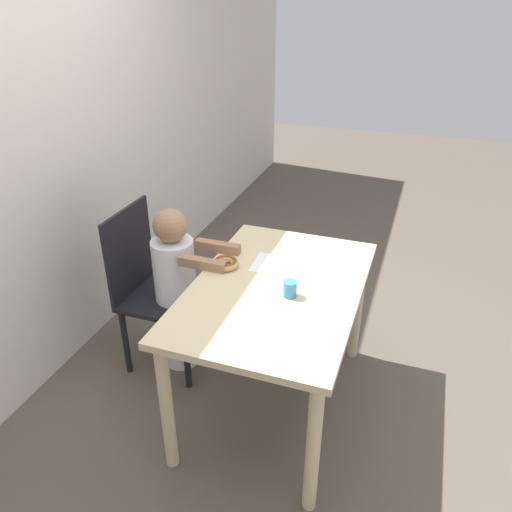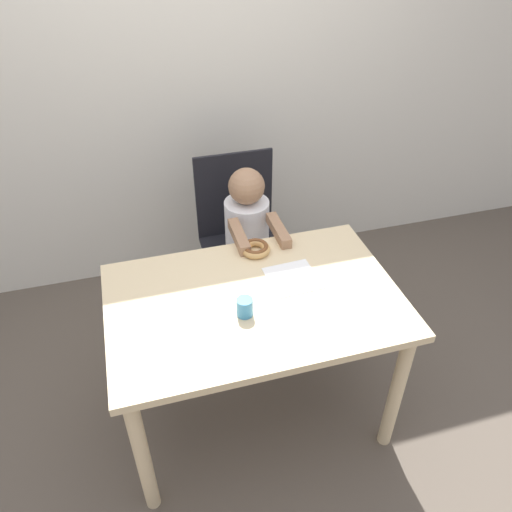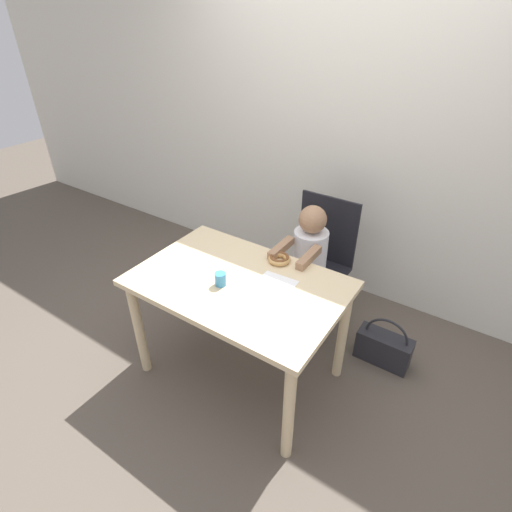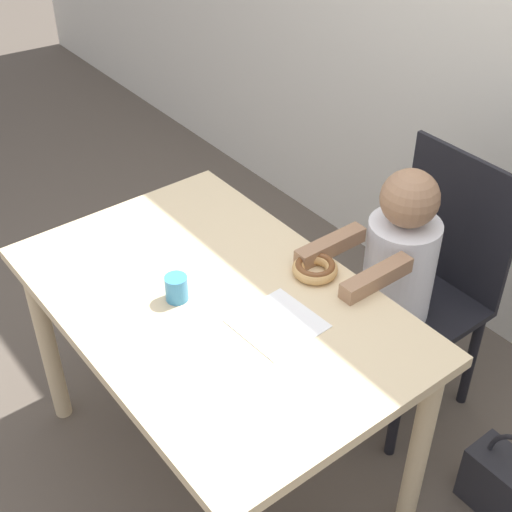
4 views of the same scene
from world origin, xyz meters
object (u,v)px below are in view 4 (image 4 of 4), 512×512
Objects in this scene: child_figure at (393,298)px; cup at (176,288)px; donut at (315,268)px; chair at (421,287)px.

child_figure reaches higher than cup.
cup reaches higher than donut.
chair is 0.91m from cup.
child_figure is at bearing 74.14° from cup.
child_figure is at bearing 81.56° from donut.
child_figure is at bearing -90.00° from chair.
cup is (-0.20, -0.84, 0.29)m from chair.
chair is 0.14m from child_figure.
child_figure is 0.41m from donut.
cup is at bearing -111.71° from donut.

